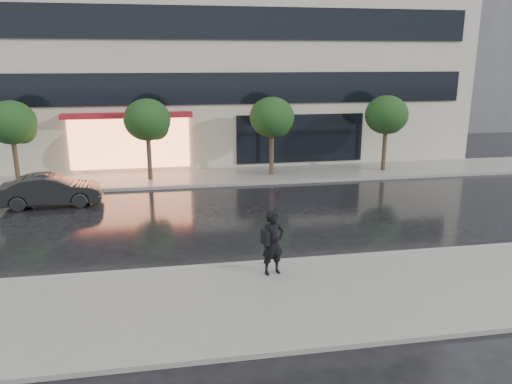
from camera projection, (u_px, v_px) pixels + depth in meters
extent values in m
plane|color=black|center=(243.00, 254.00, 15.23)|extent=(120.00, 120.00, 0.00)
cube|color=slate|center=(263.00, 302.00, 12.13)|extent=(60.00, 4.50, 0.12)
cube|color=slate|center=(212.00, 177.00, 24.96)|extent=(60.00, 3.50, 0.12)
cube|color=gray|center=(248.00, 265.00, 14.26)|extent=(60.00, 0.25, 0.14)
cube|color=gray|center=(215.00, 185.00, 23.29)|extent=(60.00, 0.25, 0.14)
cube|color=#BBB29E|center=(197.00, 3.00, 30.01)|extent=(30.00, 12.00, 18.00)
cube|color=black|center=(207.00, 89.00, 25.47)|extent=(28.00, 0.12, 1.60)
cube|color=black|center=(205.00, 23.00, 24.64)|extent=(28.00, 0.12, 1.60)
cube|color=#FF8C59|center=(130.00, 143.00, 25.47)|extent=(6.00, 0.10, 2.60)
cube|color=maroon|center=(128.00, 115.00, 24.78)|extent=(6.40, 0.70, 0.25)
cube|color=black|center=(300.00, 138.00, 27.02)|extent=(7.00, 0.10, 2.60)
cube|color=#4C4C54|center=(484.00, 33.00, 44.21)|extent=(12.00, 12.00, 16.00)
cylinder|color=#33261C|center=(16.00, 164.00, 22.92)|extent=(0.22, 0.22, 2.20)
ellipsoid|color=black|center=(11.00, 123.00, 22.43)|extent=(2.20, 2.20, 1.98)
sphere|color=black|center=(23.00, 131.00, 22.79)|extent=(1.20, 1.20, 1.20)
cylinder|color=#33261C|center=(149.00, 159.00, 23.94)|extent=(0.22, 0.22, 2.20)
ellipsoid|color=black|center=(147.00, 120.00, 23.45)|extent=(2.20, 2.20, 1.98)
sphere|color=black|center=(156.00, 127.00, 23.81)|extent=(1.20, 1.20, 1.20)
cylinder|color=#33261C|center=(272.00, 155.00, 24.97)|extent=(0.22, 0.22, 2.20)
ellipsoid|color=black|center=(272.00, 117.00, 24.47)|extent=(2.20, 2.20, 1.98)
sphere|color=black|center=(279.00, 125.00, 24.84)|extent=(1.20, 1.20, 1.20)
cylinder|color=#33261C|center=(384.00, 151.00, 25.99)|extent=(0.22, 0.22, 2.20)
ellipsoid|color=black|center=(387.00, 115.00, 25.50)|extent=(2.20, 2.20, 1.98)
sphere|color=black|center=(392.00, 122.00, 25.86)|extent=(1.20, 1.20, 1.20)
imported|color=black|center=(51.00, 190.00, 20.10)|extent=(4.00, 1.62, 1.29)
imported|color=black|center=(273.00, 243.00, 13.37)|extent=(0.73, 0.58, 1.76)
imported|color=black|center=(275.00, 204.00, 13.11)|extent=(1.01, 1.02, 0.75)
cylinder|color=black|center=(275.00, 220.00, 13.23)|extent=(0.02, 0.02, 0.88)
cube|color=black|center=(265.00, 238.00, 13.15)|extent=(0.20, 0.35, 0.38)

